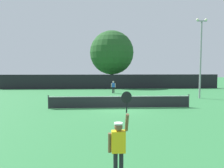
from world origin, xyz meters
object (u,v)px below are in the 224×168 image
at_px(light_pole, 201,53).
at_px(parked_car_mid, 122,81).
at_px(parked_car_near, 92,81).
at_px(player_receiving, 113,86).
at_px(tennis_ball, 113,106).
at_px(player_serving, 119,142).
at_px(large_tree, 112,53).
at_px(parked_car_far, 160,81).

xyz_separation_m(light_pole, parked_car_mid, (-6.34, 19.19, -3.94)).
relative_size(light_pole, parked_car_near, 1.92).
bearing_deg(parked_car_near, light_pole, -51.76).
bearing_deg(player_receiving, tennis_ball, 86.19).
relative_size(player_receiving, tennis_ball, 22.61).
relative_size(player_receiving, parked_car_near, 0.35).
relative_size(player_serving, large_tree, 0.25).
height_order(light_pole, large_tree, large_tree).
xyz_separation_m(large_tree, parked_car_far, (9.32, 2.47, -5.16)).
height_order(player_serving, player_receiving, player_serving).
distance_m(tennis_ball, parked_car_mid, 23.53).
distance_m(light_pole, parked_car_far, 18.34).
distance_m(parked_car_near, parked_car_far, 12.93).
relative_size(player_receiving, light_pole, 0.18).
xyz_separation_m(player_serving, tennis_ball, (0.50, 11.71, -1.04)).
bearing_deg(parked_car_far, parked_car_mid, 164.95).
distance_m(parked_car_near, parked_car_mid, 5.85).
distance_m(light_pole, parked_car_near, 22.11).
relative_size(tennis_ball, parked_car_near, 0.02).
bearing_deg(player_receiving, parked_car_near, -75.88).
distance_m(tennis_ball, large_tree, 20.45).
relative_size(player_serving, parked_car_mid, 0.56).
bearing_deg(large_tree, parked_car_far, 14.81).
bearing_deg(large_tree, parked_car_near, 143.47).
bearing_deg(parked_car_mid, tennis_ball, -89.57).
distance_m(tennis_ball, parked_car_far, 24.31).
relative_size(player_serving, parked_car_far, 0.57).
distance_m(large_tree, parked_car_near, 6.84).
height_order(tennis_ball, parked_car_mid, parked_car_mid).
relative_size(light_pole, parked_car_far, 1.91).
xyz_separation_m(light_pole, parked_car_near, (-12.08, 18.10, -3.94)).
height_order(player_receiving, parked_car_near, parked_car_near).
bearing_deg(tennis_ball, player_receiving, 86.19).
relative_size(tennis_ball, parked_car_far, 0.02).
relative_size(parked_car_mid, parked_car_far, 1.02).
xyz_separation_m(large_tree, parked_car_mid, (2.14, 3.76, -5.16)).
distance_m(player_serving, parked_car_far, 35.41).
distance_m(player_serving, parked_car_mid, 35.21).
bearing_deg(large_tree, light_pole, -61.23).
relative_size(player_serving, parked_car_near, 0.57).
bearing_deg(player_serving, parked_car_far, 72.25).
bearing_deg(large_tree, player_receiving, -91.93).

